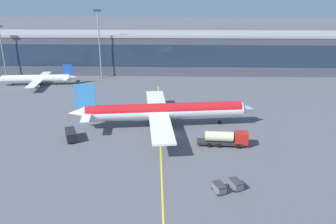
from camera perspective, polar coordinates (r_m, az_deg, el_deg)
name	(u,v)px	position (r m, az deg, el deg)	size (l,w,h in m)	color
ground_plane	(171,136)	(78.29, 0.59, -4.02)	(700.00, 700.00, 0.00)	#515459
apron_lead_in_line	(160,132)	(80.21, -1.38, -3.41)	(0.30, 80.00, 0.01)	yellow
terminal_building	(176,52)	(138.58, 1.33, 10.09)	(187.85, 18.06, 15.69)	#424751
main_airliner	(163,111)	(82.04, -0.80, 0.14)	(45.56, 36.47, 11.25)	white
fuel_tanker	(226,138)	(73.85, 9.76, -4.39)	(10.95, 3.26, 3.25)	#232326
crew_van	(71,135)	(78.60, -16.13, -3.71)	(3.90, 5.42, 2.30)	black
baggage_cart_0	(219,188)	(58.27, 8.67, -12.56)	(2.41, 3.03, 1.48)	#595B60
baggage_cart_1	(236,184)	(59.70, 11.43, -11.88)	(2.41, 3.03, 1.48)	#595B60
commuter_jet_far	(37,78)	(127.54, -21.31, 5.31)	(28.08, 22.34, 7.26)	white
apron_light_mast_0	(99,39)	(128.96, -11.60, 11.98)	(2.80, 0.50, 25.21)	gray
apron_light_mast_2	(2,47)	(142.19, -26.35, 9.87)	(2.80, 0.50, 19.58)	gray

